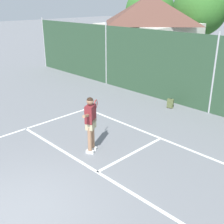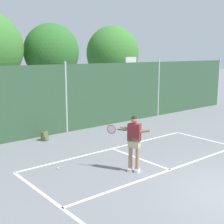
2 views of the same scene
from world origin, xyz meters
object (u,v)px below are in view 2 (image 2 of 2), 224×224
Objects in this scene: tennis_player at (134,139)px; tennis_ball at (58,168)px; basketball_hoop at (130,76)px; backpack_olive at (45,136)px.

tennis_ball is (-1.80, 1.74, -1.08)m from tennis_player.
tennis_player is (-7.13, -7.95, -1.20)m from basketball_hoop.
basketball_hoop is 53.79× the size of tennis_ball.
backpack_olive is at bearing 69.55° from tennis_ball.
backpack_olive is (-0.52, 5.17, -0.92)m from tennis_player.
tennis_player is 4.01× the size of backpack_olive.
tennis_player is at bearing -84.21° from backpack_olive.
basketball_hoop reaches higher than backpack_olive.
basketball_hoop is at bearing 34.81° from tennis_ball.
basketball_hoop is 1.91× the size of tennis_player.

